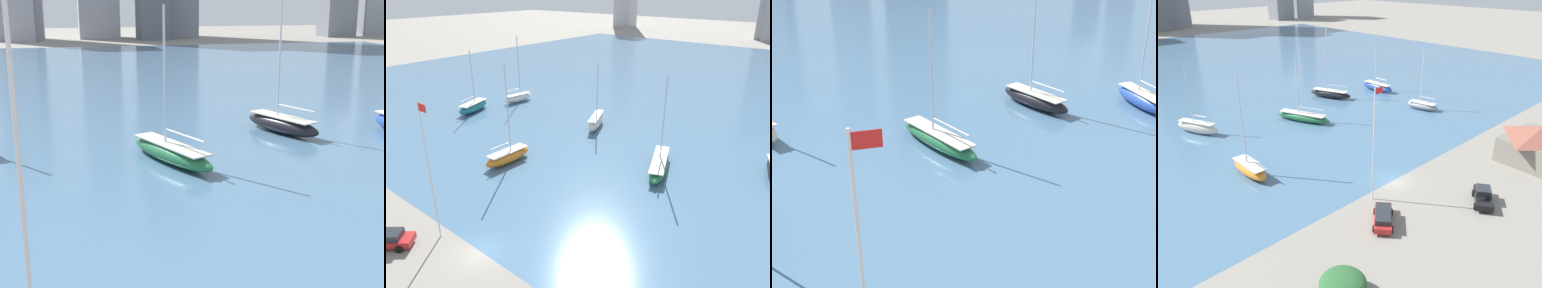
% 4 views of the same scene
% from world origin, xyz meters
% --- Properties ---
extents(ground_plane, '(500.00, 500.00, 0.00)m').
position_xyz_m(ground_plane, '(0.00, 0.00, 0.00)').
color(ground_plane, gray).
extents(harbor_water, '(180.00, 140.00, 0.00)m').
position_xyz_m(harbor_water, '(0.00, 70.00, 0.00)').
color(harbor_water, '#476B89').
rests_on(harbor_water, ground_plane).
extents(flag_pole, '(1.24, 0.14, 13.66)m').
position_xyz_m(flag_pole, '(-4.95, -1.06, 7.33)').
color(flag_pole, silver).
rests_on(flag_pole, ground_plane).
extents(sailboat_teal, '(5.04, 8.50, 11.40)m').
position_xyz_m(sailboat_teal, '(-34.87, 24.60, 0.97)').
color(sailboat_teal, '#1E757F').
rests_on(sailboat_teal, harbor_water).
extents(sailboat_green, '(6.12, 10.88, 12.47)m').
position_xyz_m(sailboat_green, '(4.50, 25.11, 0.87)').
color(sailboat_green, '#236B3D').
rests_on(sailboat_green, harbor_water).
extents(sailboat_orange, '(2.16, 7.34, 13.37)m').
position_xyz_m(sailboat_orange, '(-12.53, 14.01, 0.98)').
color(sailboat_orange, orange).
rests_on(sailboat_orange, harbor_water).
extents(sailboat_cream, '(5.03, 8.22, 10.93)m').
position_xyz_m(sailboat_cream, '(-11.55, 32.65, 1.10)').
color(sailboat_cream, beige).
rests_on(sailboat_cream, harbor_water).
extents(sailboat_white, '(2.50, 6.79, 13.23)m').
position_xyz_m(sailboat_white, '(-33.04, 34.43, 0.96)').
color(sailboat_white, white).
rests_on(sailboat_white, harbor_water).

